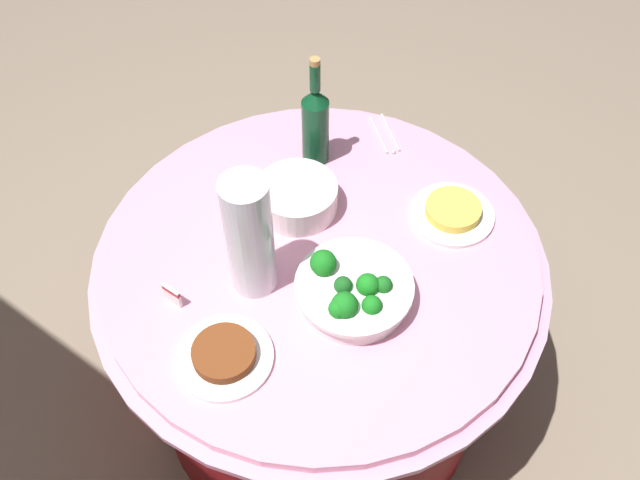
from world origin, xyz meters
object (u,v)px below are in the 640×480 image
serving_tongs (385,135)px  food_plate_fried_egg (453,212)px  label_placard_front (172,295)px  broccoli_bowl (353,291)px  decorative_fruit_vase (250,239)px  wine_bottle (315,123)px  food_plate_stir_fry (223,354)px  plate_stack (297,197)px

serving_tongs → food_plate_fried_egg: 0.34m
label_placard_front → broccoli_bowl: bearing=-144.1°
decorative_fruit_vase → wine_bottle: bearing=-73.7°
food_plate_stir_fry → food_plate_fried_egg: bearing=-107.9°
decorative_fruit_vase → food_plate_stir_fry: size_ratio=1.55×
food_plate_stir_fry → decorative_fruit_vase: bearing=-69.9°
serving_tongs → food_plate_stir_fry: 0.83m
serving_tongs → label_placard_front: label_placard_front is taller
broccoli_bowl → wine_bottle: bearing=-44.2°
broccoli_bowl → plate_stack: bearing=-30.1°
broccoli_bowl → plate_stack: 0.32m
serving_tongs → label_placard_front: size_ratio=2.75×
plate_stack → decorative_fruit_vase: 0.28m
food_plate_fried_egg → label_placard_front: (0.41, 0.62, 0.02)m
plate_stack → food_plate_stir_fry: plate_stack is taller
wine_bottle → decorative_fruit_vase: (-0.13, 0.43, 0.03)m
serving_tongs → plate_stack: bearing=83.3°
plate_stack → food_plate_fried_egg: bearing=-149.0°
decorative_fruit_vase → label_placard_front: (0.12, 0.16, -0.13)m
decorative_fruit_vase → food_plate_fried_egg: 0.56m
decorative_fruit_vase → serving_tongs: 0.64m
plate_stack → food_plate_stir_fry: 0.48m
food_plate_stir_fry → label_placard_front: size_ratio=4.00×
decorative_fruit_vase → label_placard_front: bearing=53.6°
broccoli_bowl → food_plate_fried_egg: (-0.07, -0.37, -0.02)m
serving_tongs → label_placard_front: bearing=82.3°
plate_stack → wine_bottle: bearing=-68.7°
plate_stack → decorative_fruit_vase: size_ratio=0.62×
decorative_fruit_vase → food_plate_fried_egg: (-0.29, -0.46, -0.15)m
broccoli_bowl → label_placard_front: 0.42m
broccoli_bowl → label_placard_front: bearing=35.9°
wine_bottle → food_plate_stir_fry: 0.68m
wine_bottle → food_plate_fried_egg: wine_bottle is taller
food_plate_stir_fry → plate_stack: bearing=-74.0°
plate_stack → food_plate_fried_egg: (-0.35, -0.21, -0.02)m
food_plate_stir_fry → serving_tongs: bearing=-83.9°
broccoli_bowl → decorative_fruit_vase: bearing=21.4°
broccoli_bowl → serving_tongs: bearing=-65.9°
plate_stack → label_placard_front: bearing=81.3°
decorative_fruit_vase → label_placard_front: size_ratio=6.18×
broccoli_bowl → food_plate_stir_fry: size_ratio=1.27×
plate_stack → food_plate_fried_egg: plate_stack is taller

